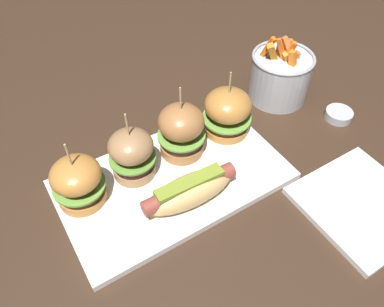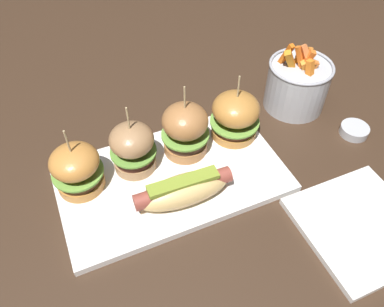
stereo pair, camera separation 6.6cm
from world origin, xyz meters
name	(u,v)px [view 1 (the left image)]	position (x,y,z in m)	size (l,w,h in m)	color
ground_plane	(173,182)	(0.00, 0.00, 0.00)	(3.00, 3.00, 0.00)	#382619
platter_main	(173,180)	(0.00, 0.00, 0.01)	(0.40, 0.23, 0.01)	white
hot_dog	(188,191)	(0.00, -0.06, 0.04)	(0.17, 0.06, 0.05)	tan
slider_far_left	(78,182)	(-0.15, 0.04, 0.06)	(0.09, 0.09, 0.13)	#C07D38
slider_center_left	(132,154)	(-0.05, 0.05, 0.06)	(0.08, 0.08, 0.14)	#A1764D
slider_center_right	(181,130)	(0.05, 0.05, 0.07)	(0.09, 0.09, 0.15)	#A66D3D
slider_far_right	(227,112)	(0.15, 0.05, 0.06)	(0.10, 0.10, 0.14)	#B67835
fries_bucket	(280,76)	(0.32, 0.09, 0.05)	(0.13, 0.13, 0.15)	#B7BABF
sauce_ramekin	(339,114)	(0.38, -0.03, 0.01)	(0.06, 0.06, 0.02)	#B7BABF
side_plate	(362,205)	(0.25, -0.22, 0.01)	(0.19, 0.19, 0.01)	white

